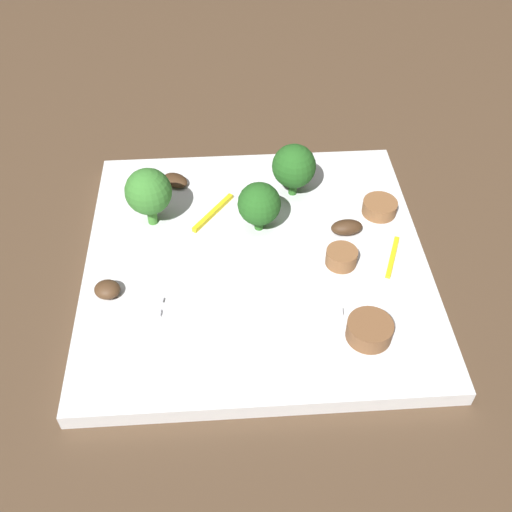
{
  "coord_description": "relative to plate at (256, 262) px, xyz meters",
  "views": [
    {
      "loc": [
        0.02,
        0.36,
        0.39
      ],
      "look_at": [
        0.0,
        0.0,
        0.01
      ],
      "focal_mm": 41.95,
      "sensor_mm": 36.0,
      "label": 1
    }
  ],
  "objects": [
    {
      "name": "ground_plane",
      "position": [
        0.0,
        0.0,
        -0.01
      ],
      "size": [
        1.4,
        1.4,
        0.0
      ],
      "primitive_type": "plane",
      "color": "#4C3826"
    },
    {
      "name": "plate",
      "position": [
        0.0,
        0.0,
        0.0
      ],
      "size": [
        0.3,
        0.3,
        0.01
      ],
      "primitive_type": "cube",
      "color": "white",
      "rests_on": "ground_plane"
    },
    {
      "name": "fork",
      "position": [
        0.04,
        0.06,
        0.01
      ],
      "size": [
        0.18,
        0.03,
        0.0
      ],
      "rotation": [
        0.0,
        0.0,
        -0.1
      ],
      "color": "silver",
      "rests_on": "plate"
    },
    {
      "name": "broccoli_floret_0",
      "position": [
        -0.04,
        -0.08,
        0.04
      ],
      "size": [
        0.04,
        0.04,
        0.05
      ],
      "color": "#296420",
      "rests_on": "plate"
    },
    {
      "name": "broccoli_floret_1",
      "position": [
        0.09,
        -0.05,
        0.04
      ],
      "size": [
        0.04,
        0.04,
        0.06
      ],
      "color": "#408630",
      "rests_on": "plate"
    },
    {
      "name": "broccoli_floret_2",
      "position": [
        -0.01,
        -0.04,
        0.04
      ],
      "size": [
        0.04,
        0.04,
        0.05
      ],
      "color": "#296420",
      "rests_on": "plate"
    },
    {
      "name": "sausage_slice_0",
      "position": [
        -0.12,
        -0.05,
        0.01
      ],
      "size": [
        0.04,
        0.04,
        0.01
      ],
      "primitive_type": "cylinder",
      "rotation": [
        0.0,
        0.0,
        1.67
      ],
      "color": "brown",
      "rests_on": "plate"
    },
    {
      "name": "sausage_slice_1",
      "position": [
        -0.07,
        0.01,
        0.01
      ],
      "size": [
        0.04,
        0.04,
        0.01
      ],
      "primitive_type": "cylinder",
      "rotation": [
        0.0,
        0.0,
        0.94
      ],
      "color": "brown",
      "rests_on": "plate"
    },
    {
      "name": "sausage_slice_2",
      "position": [
        -0.08,
        0.09,
        0.02
      ],
      "size": [
        0.05,
        0.05,
        0.02
      ],
      "primitive_type": "cylinder",
      "rotation": [
        0.0,
        0.0,
        1.11
      ],
      "color": "brown",
      "rests_on": "plate"
    },
    {
      "name": "mushroom_0",
      "position": [
        0.07,
        -0.11,
        0.01
      ],
      "size": [
        0.03,
        0.03,
        0.01
      ],
      "primitive_type": "ellipsoid",
      "rotation": [
        0.0,
        0.0,
        5.6
      ],
      "color": "#422B19",
      "rests_on": "plate"
    },
    {
      "name": "mushroom_1",
      "position": [
        -0.08,
        -0.02,
        0.01
      ],
      "size": [
        0.03,
        0.02,
        0.01
      ],
      "primitive_type": "ellipsoid",
      "rotation": [
        0.0,
        0.0,
        3.21
      ],
      "color": "#422B19",
      "rests_on": "plate"
    },
    {
      "name": "mushroom_2",
      "position": [
        0.12,
        0.04,
        0.01
      ],
      "size": [
        0.03,
        0.02,
        0.01
      ],
      "primitive_type": "ellipsoid",
      "rotation": [
        0.0,
        0.0,
        5.98
      ],
      "color": "#4C331E",
      "rests_on": "plate"
    },
    {
      "name": "pepper_strip_0",
      "position": [
        -0.12,
        0.01,
        0.01
      ],
      "size": [
        0.02,
        0.05,
        0.0
      ],
      "primitive_type": "cube",
      "rotation": [
        0.0,
        0.0,
        4.33
      ],
      "color": "yellow",
      "rests_on": "plate"
    },
    {
      "name": "pepper_strip_1",
      "position": [
        0.04,
        -0.06,
        0.01
      ],
      "size": [
        0.04,
        0.05,
        0.0
      ],
      "primitive_type": "cube",
      "rotation": [
        0.0,
        0.0,
        4.07
      ],
      "color": "yellow",
      "rests_on": "plate"
    },
    {
      "name": "pepper_strip_2",
      "position": [
        0.1,
        -0.09,
        0.01
      ],
      "size": [
        0.02,
        0.06,
        0.0
      ],
      "primitive_type": "cube",
      "rotation": [
        0.0,
        0.0,
        5.04
      ],
      "color": "yellow",
      "rests_on": "plate"
    }
  ]
}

